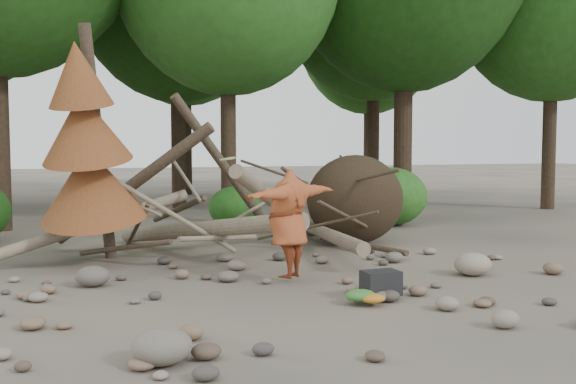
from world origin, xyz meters
name	(u,v)px	position (x,y,z in m)	size (l,w,h in m)	color
ground	(324,294)	(0.00, 0.00, 0.00)	(120.00, 120.00, 0.00)	#514C44
deadfall_pile	(332,202)	(2.02, 4.24, 0.95)	(8.55, 5.24, 3.30)	#332619
dead_conifer	(87,149)	(-3.12, 3.37, 2.11)	(2.06, 2.16, 4.35)	#4C3F30
bush_mid	(235,207)	(0.80, 7.80, 0.56)	(1.40, 1.40, 1.12)	#255D1A
bush_right	(390,196)	(5.00, 7.00, 0.80)	(2.00, 2.00, 1.60)	#2F6E22
frisbee_thrower	(289,223)	(-0.22, 0.94, 0.95)	(2.22, 1.60, 1.93)	#A24824
backpack	(381,287)	(0.62, -0.57, 0.17)	(0.52, 0.34, 0.34)	black
cloth_green	(360,299)	(0.20, -0.77, 0.08)	(0.43, 0.36, 0.16)	#37702C
cloth_orange	(373,302)	(0.32, -0.92, 0.06)	(0.34, 0.28, 0.12)	#B16F1E
boulder_front_left	(162,347)	(-2.73, -2.26, 0.18)	(0.61, 0.55, 0.36)	slate
boulder_mid_right	(473,264)	(2.88, 0.39, 0.19)	(0.64, 0.57, 0.38)	gray
boulder_mid_left	(93,276)	(-3.16, 1.70, 0.16)	(0.53, 0.48, 0.32)	#635A53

